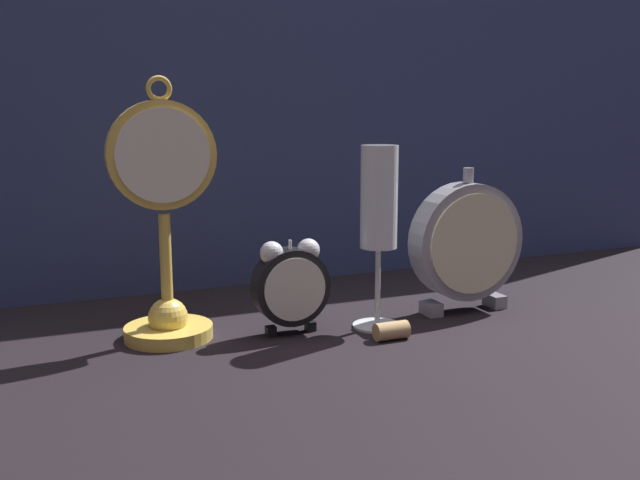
# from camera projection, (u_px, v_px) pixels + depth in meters

# --- Properties ---
(ground_plane) EXTENTS (4.00, 4.00, 0.00)m
(ground_plane) POSITION_uv_depth(u_px,v_px,m) (346.00, 342.00, 0.85)
(ground_plane) COLOR black
(fabric_backdrop_drape) EXTENTS (1.68, 0.01, 0.60)m
(fabric_backdrop_drape) POSITION_uv_depth(u_px,v_px,m) (258.00, 93.00, 1.09)
(fabric_backdrop_drape) COLOR navy
(fabric_backdrop_drape) RESTS_ON ground_plane
(pocket_watch_on_stand) EXTENTS (0.13, 0.11, 0.31)m
(pocket_watch_on_stand) POSITION_uv_depth(u_px,v_px,m) (165.00, 237.00, 0.84)
(pocket_watch_on_stand) COLOR gold
(pocket_watch_on_stand) RESTS_ON ground_plane
(alarm_clock_twin_bell) EXTENTS (0.10, 0.03, 0.12)m
(alarm_clock_twin_bell) POSITION_uv_depth(u_px,v_px,m) (291.00, 282.00, 0.87)
(alarm_clock_twin_bell) COLOR black
(alarm_clock_twin_bell) RESTS_ON ground_plane
(mantel_clock_silver) EXTENTS (0.16, 0.04, 0.20)m
(mantel_clock_silver) POSITION_uv_depth(u_px,v_px,m) (466.00, 243.00, 0.97)
(mantel_clock_silver) COLOR gray
(mantel_clock_silver) RESTS_ON ground_plane
(champagne_flute) EXTENTS (0.06, 0.06, 0.23)m
(champagne_flute) POSITION_uv_depth(u_px,v_px,m) (379.00, 211.00, 0.89)
(champagne_flute) COLOR silver
(champagne_flute) RESTS_ON ground_plane
(wine_cork) EXTENTS (0.04, 0.02, 0.02)m
(wine_cork) POSITION_uv_depth(u_px,v_px,m) (391.00, 331.00, 0.86)
(wine_cork) COLOR tan
(wine_cork) RESTS_ON ground_plane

